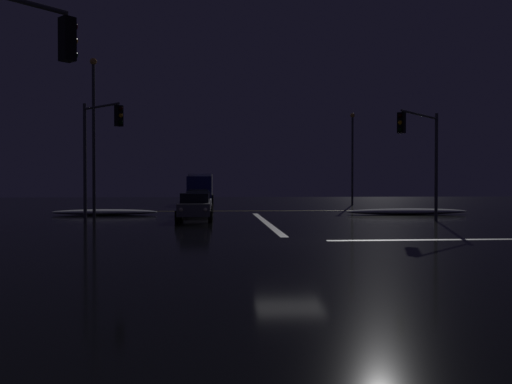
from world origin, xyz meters
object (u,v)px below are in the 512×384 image
Objects in this scene: traffic_signal_nw at (99,141)px; streetlamp_right_far at (352,152)px; sedan_black at (199,200)px; sedan_gray at (195,206)px; streetlamp_left_near at (94,126)px; sedan_blue at (198,198)px; box_truck at (200,187)px; traffic_signal_ne at (422,144)px; sedan_white at (198,203)px.

traffic_signal_nw is 29.42m from streetlamp_right_far.
streetlamp_right_far is (14.62, 7.80, 4.35)m from sedan_black.
sedan_gray is at bearing 24.94° from traffic_signal_nw.
streetlamp_left_near is at bearing -127.88° from sedan_black.
sedan_blue is 15.64m from streetlamp_left_near.
traffic_signal_nw is (-4.93, -2.29, 3.58)m from sedan_gray.
streetlamp_right_far is at bearing -17.11° from box_truck.
streetlamp_left_near reaches higher than traffic_signal_nw.
sedan_gray is 0.52× the size of box_truck.
traffic_signal_ne is 20.08m from streetlamp_left_near.
sedan_white is at bearing -88.31° from sedan_black.
sedan_white is 0.52× the size of box_truck.
streetlamp_right_far is at bearing 28.08° from sedan_black.
sedan_gray is 0.67× the size of traffic_signal_nw.
sedan_white is 0.49× the size of streetlamp_right_far.
sedan_black is 0.49× the size of streetlamp_right_far.
streetlamp_right_far is (14.44, 19.84, 4.35)m from sedan_gray.
sedan_blue is 15.63m from streetlamp_right_far.
sedan_black is 5.27m from sedan_blue.
sedan_black is (-0.18, 12.04, 0.00)m from sedan_gray.
traffic_signal_nw reaches higher than traffic_signal_ne.
sedan_black is at bearing 71.66° from traffic_signal_nw.
box_truck is (-0.39, 24.40, 0.91)m from sedan_gray.
streetlamp_left_near is (-18.91, 6.58, 1.51)m from traffic_signal_ne.
traffic_signal_ne is at bearing -49.71° from sedan_black.
box_truck is at bearing 91.22° from sedan_white.
traffic_signal_nw is 1.06× the size of traffic_signal_ne.
traffic_signal_ne is at bearing -64.85° from box_truck.
traffic_signal_nw is (-4.54, -26.69, 2.67)m from box_truck.
traffic_signal_ne reaches higher than box_truck.
box_truck reaches higher than sedan_blue.
sedan_blue is 0.52× the size of box_truck.
streetlamp_left_near is at bearing -114.71° from sedan_blue.
sedan_gray is 17.31m from sedan_blue.
sedan_blue is at bearing 122.38° from traffic_signal_ne.
sedan_gray is 0.49× the size of streetlamp_right_far.
sedan_blue is at bearing 91.83° from sedan_white.
streetlamp_left_near reaches higher than sedan_gray.
box_truck is at bearing 73.30° from streetlamp_left_near.
box_truck is at bearing 80.35° from traffic_signal_nw.
traffic_signal_ne is at bearing -1.50° from traffic_signal_nw.
sedan_gray is at bearing -90.04° from sedan_white.
traffic_signal_nw is (-4.75, -14.33, 3.58)m from sedan_black.
traffic_signal_nw is at bearing -75.11° from streetlamp_left_near.
traffic_signal_nw reaches higher than sedan_gray.
streetlamp_right_far is at bearing 43.89° from sedan_white.
sedan_white is 20.50m from streetlamp_right_far.
sedan_white is 6.09m from sedan_black.
traffic_signal_nw is at bearing -131.19° from streetlamp_right_far.
traffic_signal_nw reaches higher than sedan_white.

